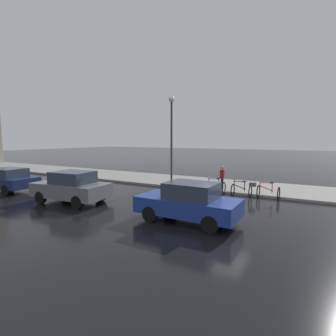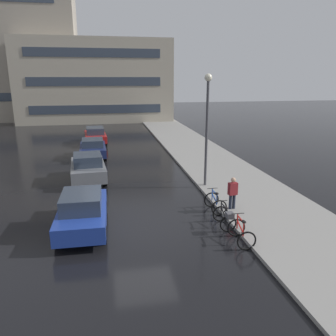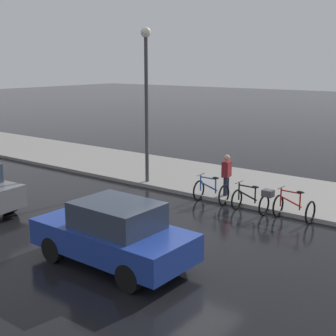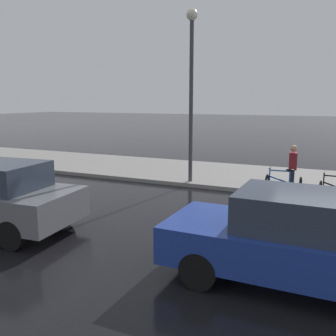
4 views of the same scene
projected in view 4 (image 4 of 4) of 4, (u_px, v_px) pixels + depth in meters
ground_plane at (327, 241)px, 8.24m from camera, size 140.00×140.00×0.00m
sidewalk_kerb at (102, 164)px, 17.67m from camera, size 4.80×60.00×0.14m
bicycle_third at (283, 186)px, 11.83m from camera, size 0.76×1.10×0.97m
car_blue at (290, 239)px, 6.22m from camera, size 1.89×4.12×1.60m
pedestrian at (293, 166)px, 12.34m from camera, size 0.43×0.30×1.62m
streetlamp at (191, 74)px, 13.05m from camera, size 0.39×0.39×6.12m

